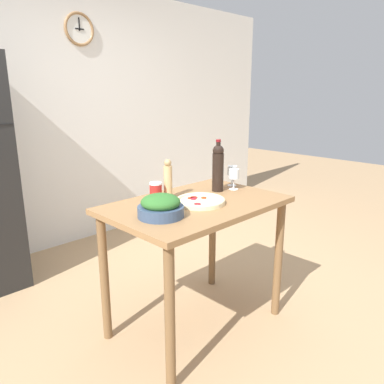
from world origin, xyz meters
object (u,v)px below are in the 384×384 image
at_px(wine_glass_near, 234,175).
at_px(homemade_pizza, 200,201).
at_px(pepper_mill, 168,180).
at_px(wine_bottle, 218,167).
at_px(wine_glass_far, 232,172).
at_px(salad_bowl, 161,207).
at_px(salt_canister, 156,192).

bearing_deg(wine_glass_near, homemade_pizza, -170.27).
distance_m(wine_glass_near, pepper_mill, 0.51).
xyz_separation_m(wine_bottle, homemade_pizza, (-0.31, -0.13, -0.16)).
bearing_deg(wine_glass_far, salad_bowl, -168.44).
distance_m(wine_glass_near, salad_bowl, 0.77).
relative_size(pepper_mill, homemade_pizza, 0.84).
xyz_separation_m(pepper_mill, homemade_pizza, (0.06, -0.23, -0.11)).
relative_size(wine_glass_far, salt_canister, 1.25).
bearing_deg(pepper_mill, wine_bottle, -16.04).
bearing_deg(pepper_mill, homemade_pizza, -75.45).
bearing_deg(wine_glass_near, wine_bottle, 154.59).
bearing_deg(salad_bowl, homemade_pizza, 3.47).
bearing_deg(wine_bottle, homemade_pizza, -157.85).
relative_size(wine_glass_far, homemade_pizza, 0.48).
height_order(wine_bottle, homemade_pizza, wine_bottle).
bearing_deg(salt_canister, wine_glass_far, -8.23).
height_order(salad_bowl, homemade_pizza, salad_bowl).
bearing_deg(wine_glass_near, pepper_mill, 161.67).
relative_size(wine_bottle, salad_bowl, 1.39).
distance_m(wine_glass_near, salt_canister, 0.60).
distance_m(wine_glass_far, salt_canister, 0.66).
distance_m(pepper_mill, salt_canister, 0.12).
xyz_separation_m(wine_glass_far, salt_canister, (-0.65, 0.09, -0.05)).
relative_size(wine_bottle, pepper_mill, 1.39).
relative_size(wine_glass_far, salad_bowl, 0.57).
xyz_separation_m(wine_bottle, pepper_mill, (-0.37, 0.11, -0.05)).
xyz_separation_m(wine_glass_far, salad_bowl, (-0.84, -0.17, -0.05)).
distance_m(wine_glass_near, homemade_pizza, 0.44).
bearing_deg(wine_bottle, pepper_mill, 163.96).
height_order(salad_bowl, salt_canister, salad_bowl).
bearing_deg(pepper_mill, wine_glass_near, -18.33).
bearing_deg(wine_glass_near, salt_canister, 163.32).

